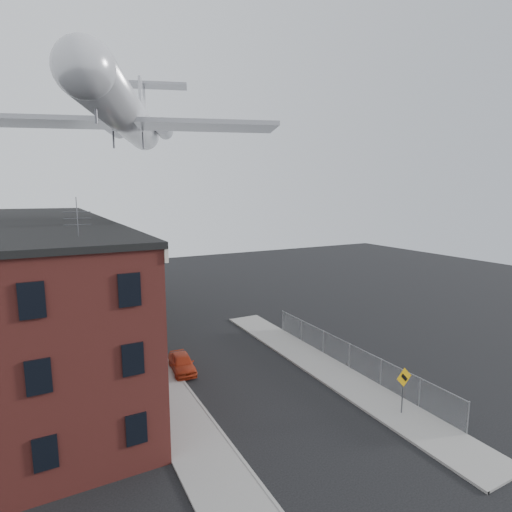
{
  "coord_description": "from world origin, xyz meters",
  "views": [
    {
      "loc": [
        -11.36,
        -15.55,
        12.29
      ],
      "look_at": [
        0.36,
        6.58,
        8.38
      ],
      "focal_mm": 28.0,
      "sensor_mm": 36.0,
      "label": 1
    }
  ],
  "objects_px": {
    "utility_pole": "(128,287)",
    "airplane": "(127,115)",
    "car_near": "(182,363)",
    "warning_sign": "(403,383)",
    "car_far": "(140,291)",
    "street_tree": "(115,278)",
    "car_mid": "(143,316)"
  },
  "relations": [
    {
      "from": "street_tree",
      "to": "car_far",
      "type": "distance_m",
      "value": 6.32
    },
    {
      "from": "warning_sign",
      "to": "street_tree",
      "type": "xyz_separation_m",
      "value": [
        -10.87,
        28.95,
        1.57
      ]
    },
    {
      "from": "utility_pole",
      "to": "street_tree",
      "type": "height_order",
      "value": "utility_pole"
    },
    {
      "from": "street_tree",
      "to": "utility_pole",
      "type": "bearing_deg",
      "value": -91.89
    },
    {
      "from": "warning_sign",
      "to": "street_tree",
      "type": "bearing_deg",
      "value": 110.58
    },
    {
      "from": "street_tree",
      "to": "car_mid",
      "type": "height_order",
      "value": "street_tree"
    },
    {
      "from": "utility_pole",
      "to": "car_far",
      "type": "height_order",
      "value": "utility_pole"
    },
    {
      "from": "utility_pole",
      "to": "street_tree",
      "type": "bearing_deg",
      "value": 88.11
    },
    {
      "from": "street_tree",
      "to": "warning_sign",
      "type": "bearing_deg",
      "value": -69.42
    },
    {
      "from": "car_near",
      "to": "car_mid",
      "type": "bearing_deg",
      "value": 95.44
    },
    {
      "from": "warning_sign",
      "to": "utility_pole",
      "type": "height_order",
      "value": "utility_pole"
    },
    {
      "from": "car_near",
      "to": "car_far",
      "type": "bearing_deg",
      "value": 90.81
    },
    {
      "from": "car_mid",
      "to": "car_near",
      "type": "bearing_deg",
      "value": -89.11
    },
    {
      "from": "car_far",
      "to": "car_mid",
      "type": "bearing_deg",
      "value": -101.09
    },
    {
      "from": "car_mid",
      "to": "airplane",
      "type": "distance_m",
      "value": 18.45
    },
    {
      "from": "car_near",
      "to": "airplane",
      "type": "relative_size",
      "value": 0.13
    },
    {
      "from": "utility_pole",
      "to": "car_far",
      "type": "relative_size",
      "value": 1.97
    },
    {
      "from": "utility_pole",
      "to": "car_near",
      "type": "xyz_separation_m",
      "value": [
        2.0,
        -7.83,
        -4.04
      ]
    },
    {
      "from": "airplane",
      "to": "warning_sign",
      "type": "bearing_deg",
      "value": -63.5
    },
    {
      "from": "utility_pole",
      "to": "street_tree",
      "type": "relative_size",
      "value": 1.73
    },
    {
      "from": "airplane",
      "to": "car_near",
      "type": "bearing_deg",
      "value": -83.08
    },
    {
      "from": "street_tree",
      "to": "airplane",
      "type": "height_order",
      "value": "airplane"
    },
    {
      "from": "utility_pole",
      "to": "car_mid",
      "type": "xyz_separation_m",
      "value": [
        2.0,
        4.66,
        -4.12
      ]
    },
    {
      "from": "airplane",
      "to": "car_far",
      "type": "bearing_deg",
      "value": 76.8
    },
    {
      "from": "warning_sign",
      "to": "car_mid",
      "type": "relative_size",
      "value": 0.84
    },
    {
      "from": "car_far",
      "to": "airplane",
      "type": "bearing_deg",
      "value": -103.82
    },
    {
      "from": "car_near",
      "to": "car_far",
      "type": "distance_m",
      "value": 22.3
    },
    {
      "from": "utility_pole",
      "to": "airplane",
      "type": "relative_size",
      "value": 0.33
    },
    {
      "from": "utility_pole",
      "to": "warning_sign",
      "type": "bearing_deg",
      "value": -59.52
    },
    {
      "from": "car_far",
      "to": "street_tree",
      "type": "bearing_deg",
      "value": -128.41
    },
    {
      "from": "warning_sign",
      "to": "car_far",
      "type": "relative_size",
      "value": 0.61
    },
    {
      "from": "warning_sign",
      "to": "car_far",
      "type": "height_order",
      "value": "warning_sign"
    }
  ]
}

